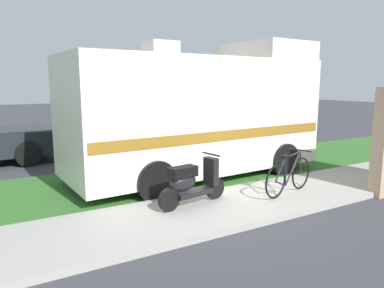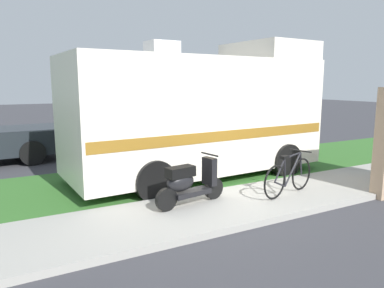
{
  "view_description": "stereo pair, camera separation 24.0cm",
  "coord_description": "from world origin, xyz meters",
  "px_view_note": "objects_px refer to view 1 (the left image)",
  "views": [
    {
      "loc": [
        -4.05,
        -6.75,
        2.49
      ],
      "look_at": [
        0.04,
        0.3,
        1.1
      ],
      "focal_mm": 33.71,
      "sensor_mm": 36.0,
      "label": 1
    },
    {
      "loc": [
        -3.84,
        -6.86,
        2.49
      ],
      "look_at": [
        0.04,
        0.3,
        1.1
      ],
      "focal_mm": 33.71,
      "sensor_mm": 36.0,
      "label": 2
    }
  ],
  "objects_px": {
    "motorhome_rv": "(199,113)",
    "bottle_green": "(375,171)",
    "scooter": "(191,182)",
    "bicycle": "(289,176)"
  },
  "relations": [
    {
      "from": "scooter",
      "to": "bicycle",
      "type": "height_order",
      "value": "scooter"
    },
    {
      "from": "scooter",
      "to": "bottle_green",
      "type": "xyz_separation_m",
      "value": [
        5.29,
        -0.41,
        -0.34
      ]
    },
    {
      "from": "motorhome_rv",
      "to": "scooter",
      "type": "xyz_separation_m",
      "value": [
        -1.48,
        -2.13,
        -1.14
      ]
    },
    {
      "from": "bicycle",
      "to": "motorhome_rv",
      "type": "bearing_deg",
      "value": 106.02
    },
    {
      "from": "bicycle",
      "to": "bottle_green",
      "type": "bearing_deg",
      "value": -0.12
    },
    {
      "from": "motorhome_rv",
      "to": "bottle_green",
      "type": "relative_size",
      "value": 25.29
    },
    {
      "from": "bottle_green",
      "to": "bicycle",
      "type": "bearing_deg",
      "value": 179.88
    },
    {
      "from": "motorhome_rv",
      "to": "bicycle",
      "type": "distance_m",
      "value": 2.9
    },
    {
      "from": "motorhome_rv",
      "to": "bottle_green",
      "type": "height_order",
      "value": "motorhome_rv"
    },
    {
      "from": "bicycle",
      "to": "bottle_green",
      "type": "relative_size",
      "value": 6.32
    }
  ]
}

